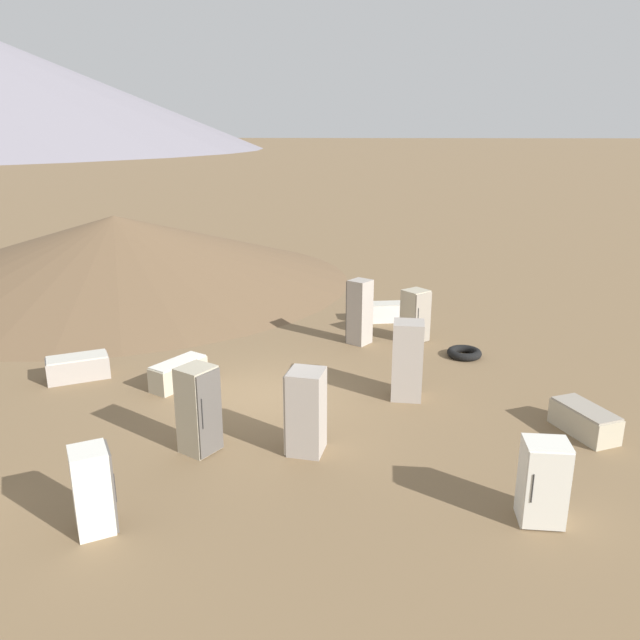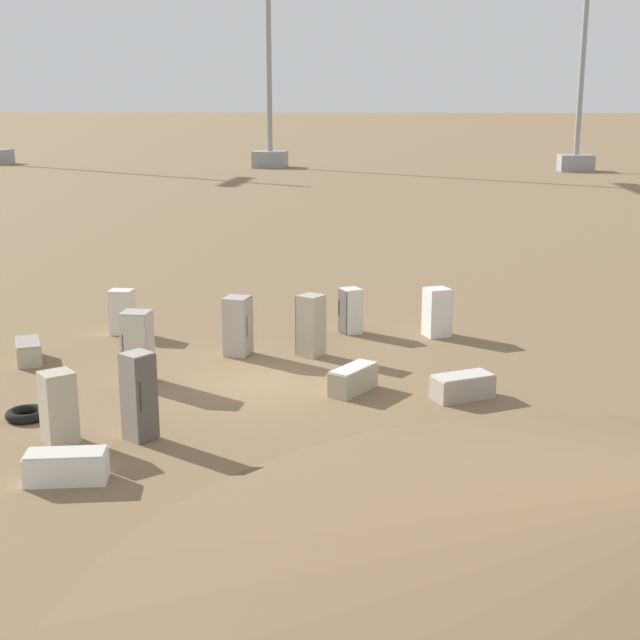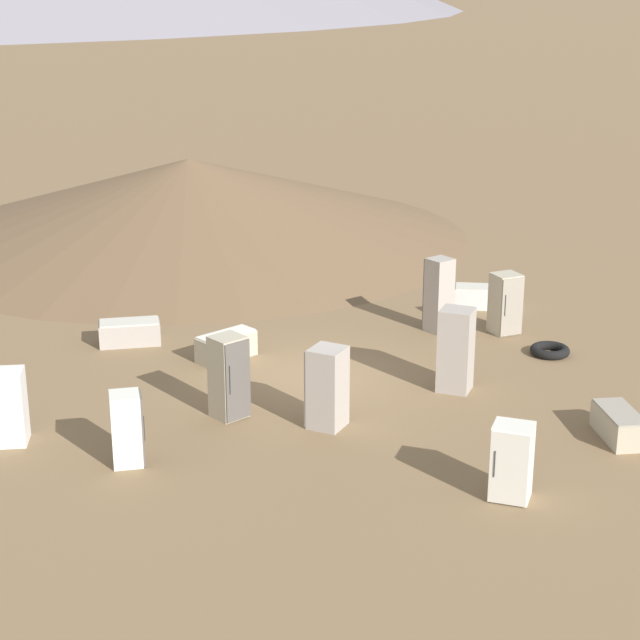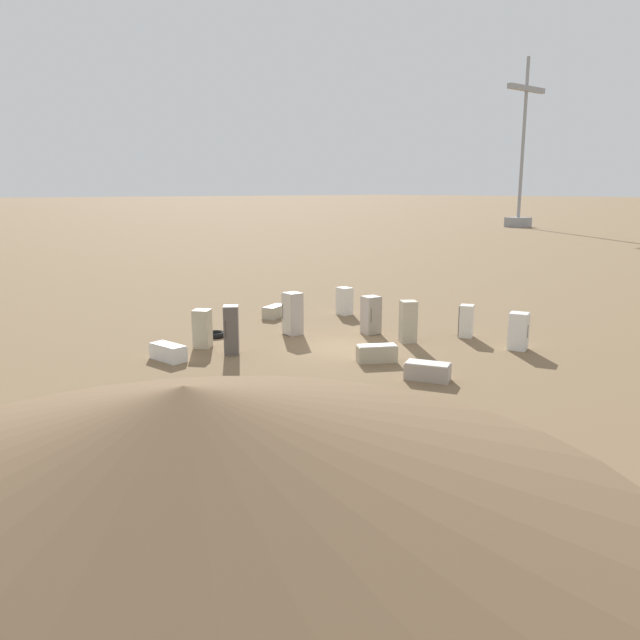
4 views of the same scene
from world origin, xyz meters
TOP-DOWN VIEW (x-y plane):
  - ground_plane at (0.00, 0.00)m, footprint 1000.00×1000.00m
  - dirt_mound at (11.35, 8.37)m, footprint 19.37×19.37m
  - power_pylon_3 at (-77.06, -43.76)m, footprint 9.57×3.28m
  - discarded_fridge_0 at (-2.66, 0.98)m, footprint 0.87×0.88m
  - discarded_fridge_1 at (4.56, -3.64)m, footprint 0.92×0.92m
  - discarded_fridge_2 at (0.53, 2.41)m, footprint 1.58×1.22m
  - discarded_fridge_3 at (0.75, 5.13)m, footprint 1.34×1.65m
  - discarded_fridge_4 at (-5.32, 1.94)m, footprint 0.81×0.81m
  - discarded_fridge_5 at (-5.22, 4.65)m, footprint 0.92×0.95m
  - discarded_fridge_6 at (-1.22, -6.85)m, footprint 1.60×1.22m
  - discarded_fridge_7 at (0.32, -3.20)m, footprint 0.74×0.74m
  - discarded_fridge_8 at (-4.45, -5.17)m, footprint 0.64×0.71m
  - discarded_fridge_9 at (-2.49, -1.11)m, footprint 0.79×0.79m
  - discarded_fridge_10 at (6.53, -2.72)m, footprint 0.92×1.65m
  - discarded_fridge_11 at (4.20, -1.97)m, footprint 0.80×0.81m
  - scrap_tire at (3.26, -4.96)m, footprint 0.96×0.96m

SIDE VIEW (x-z plane):
  - ground_plane at x=0.00m, z-range 0.00..0.00m
  - scrap_tire at x=3.26m, z-range 0.00..0.22m
  - discarded_fridge_6 at x=-1.22m, z-range 0.00..0.59m
  - discarded_fridge_3 at x=0.75m, z-range 0.00..0.60m
  - discarded_fridge_10 at x=6.53m, z-range 0.00..0.61m
  - discarded_fridge_2 at x=0.53m, z-range 0.00..0.65m
  - discarded_fridge_8 at x=-4.45m, z-range 0.00..1.41m
  - discarded_fridge_4 at x=-5.32m, z-range 0.00..1.43m
  - discarded_fridge_5 at x=-5.22m, z-range 0.00..1.51m
  - discarded_fridge_1 at x=4.56m, z-range 0.00..1.57m
  - discarded_fridge_9 at x=-2.49m, z-range 0.00..1.70m
  - discarded_fridge_0 at x=-2.66m, z-range 0.00..1.77m
  - discarded_fridge_7 at x=0.32m, z-range 0.00..1.89m
  - discarded_fridge_11 at x=4.20m, z-range 0.00..1.94m
  - dirt_mound at x=11.35m, z-range 0.00..2.75m
  - power_pylon_3 at x=-77.06m, z-range -5.17..22.17m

